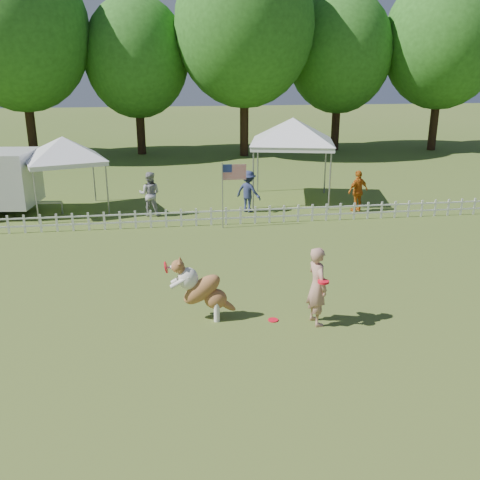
{
  "coord_description": "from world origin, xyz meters",
  "views": [
    {
      "loc": [
        -1.75,
        -10.21,
        5.18
      ],
      "look_at": [
        0.01,
        2.0,
        1.1
      ],
      "focal_mm": 40.0,
      "sensor_mm": 36.0,
      "label": 1
    }
  ],
  "objects_px": {
    "frisbee_on_turf": "(273,320)",
    "canopy_tent_right": "(292,161)",
    "spectator_a": "(150,194)",
    "dog": "(203,289)",
    "flag_pole": "(223,196)",
    "spectator_b": "(248,191)",
    "handler": "(317,286)",
    "spectator_c": "(358,191)",
    "canopy_tent_left": "(66,176)"
  },
  "relations": [
    {
      "from": "frisbee_on_turf",
      "to": "canopy_tent_right",
      "type": "relative_size",
      "value": 0.07
    },
    {
      "from": "spectator_a",
      "to": "frisbee_on_turf",
      "type": "bearing_deg",
      "value": 117.24
    },
    {
      "from": "dog",
      "to": "flag_pole",
      "type": "distance_m",
      "value": 6.66
    },
    {
      "from": "spectator_b",
      "to": "handler",
      "type": "bearing_deg",
      "value": 130.63
    },
    {
      "from": "flag_pole",
      "to": "spectator_c",
      "type": "bearing_deg",
      "value": 15.0
    },
    {
      "from": "canopy_tent_right",
      "to": "handler",
      "type": "bearing_deg",
      "value": -87.12
    },
    {
      "from": "spectator_a",
      "to": "spectator_b",
      "type": "xyz_separation_m",
      "value": [
        3.54,
        0.01,
        -0.03
      ]
    },
    {
      "from": "spectator_c",
      "to": "spectator_b",
      "type": "bearing_deg",
      "value": -29.99
    },
    {
      "from": "dog",
      "to": "spectator_a",
      "type": "distance_m",
      "value": 8.52
    },
    {
      "from": "dog",
      "to": "spectator_c",
      "type": "relative_size",
      "value": 0.9
    },
    {
      "from": "handler",
      "to": "canopy_tent_right",
      "type": "relative_size",
      "value": 0.53
    },
    {
      "from": "handler",
      "to": "frisbee_on_turf",
      "type": "bearing_deg",
      "value": 64.34
    },
    {
      "from": "frisbee_on_turf",
      "to": "spectator_b",
      "type": "height_order",
      "value": "spectator_b"
    },
    {
      "from": "dog",
      "to": "flag_pole",
      "type": "relative_size",
      "value": 0.63
    },
    {
      "from": "spectator_c",
      "to": "handler",
      "type": "bearing_deg",
      "value": 41.94
    },
    {
      "from": "dog",
      "to": "spectator_a",
      "type": "height_order",
      "value": "spectator_a"
    },
    {
      "from": "spectator_a",
      "to": "spectator_c",
      "type": "height_order",
      "value": "spectator_a"
    },
    {
      "from": "dog",
      "to": "handler",
      "type": "bearing_deg",
      "value": -6.64
    },
    {
      "from": "dog",
      "to": "canopy_tent_left",
      "type": "distance_m",
      "value": 10.32
    },
    {
      "from": "dog",
      "to": "frisbee_on_turf",
      "type": "xyz_separation_m",
      "value": [
        1.46,
        -0.29,
        -0.67
      ]
    },
    {
      "from": "canopy_tent_left",
      "to": "flag_pole",
      "type": "xyz_separation_m",
      "value": [
        5.36,
        -2.85,
        -0.26
      ]
    },
    {
      "from": "flag_pole",
      "to": "canopy_tent_left",
      "type": "bearing_deg",
      "value": 151.67
    },
    {
      "from": "flag_pole",
      "to": "frisbee_on_turf",
      "type": "bearing_deg",
      "value": -87.79
    },
    {
      "from": "spectator_a",
      "to": "spectator_c",
      "type": "bearing_deg",
      "value": -173.53
    },
    {
      "from": "spectator_a",
      "to": "spectator_b",
      "type": "relative_size",
      "value": 1.04
    },
    {
      "from": "frisbee_on_turf",
      "to": "flag_pole",
      "type": "bearing_deg",
      "value": 92.49
    },
    {
      "from": "canopy_tent_left",
      "to": "flag_pole",
      "type": "height_order",
      "value": "canopy_tent_left"
    },
    {
      "from": "flag_pole",
      "to": "spectator_c",
      "type": "relative_size",
      "value": 1.42
    },
    {
      "from": "handler",
      "to": "canopy_tent_right",
      "type": "xyz_separation_m",
      "value": [
        1.94,
        10.45,
        0.74
      ]
    },
    {
      "from": "frisbee_on_turf",
      "to": "flag_pole",
      "type": "relative_size",
      "value": 0.1
    },
    {
      "from": "canopy_tent_left",
      "to": "flag_pole",
      "type": "distance_m",
      "value": 6.07
    },
    {
      "from": "dog",
      "to": "spectator_c",
      "type": "xyz_separation_m",
      "value": [
        6.29,
        7.95,
        0.08
      ]
    },
    {
      "from": "canopy_tent_left",
      "to": "spectator_b",
      "type": "relative_size",
      "value": 1.76
    },
    {
      "from": "frisbee_on_turf",
      "to": "spectator_b",
      "type": "relative_size",
      "value": 0.14
    },
    {
      "from": "canopy_tent_right",
      "to": "spectator_b",
      "type": "distance_m",
      "value": 2.58
    },
    {
      "from": "dog",
      "to": "spectator_b",
      "type": "relative_size",
      "value": 0.9
    },
    {
      "from": "canopy_tent_left",
      "to": "spectator_a",
      "type": "relative_size",
      "value": 1.7
    },
    {
      "from": "frisbee_on_turf",
      "to": "canopy_tent_left",
      "type": "distance_m",
      "value": 11.3
    },
    {
      "from": "frisbee_on_turf",
      "to": "spectator_c",
      "type": "height_order",
      "value": "spectator_c"
    },
    {
      "from": "handler",
      "to": "spectator_c",
      "type": "height_order",
      "value": "handler"
    },
    {
      "from": "flag_pole",
      "to": "spectator_a",
      "type": "relative_size",
      "value": 1.37
    },
    {
      "from": "canopy_tent_left",
      "to": "spectator_c",
      "type": "relative_size",
      "value": 1.77
    },
    {
      "from": "flag_pole",
      "to": "spectator_c",
      "type": "height_order",
      "value": "flag_pole"
    },
    {
      "from": "frisbee_on_turf",
      "to": "spectator_a",
      "type": "xyz_separation_m",
      "value": [
        -2.68,
        8.72,
        0.78
      ]
    },
    {
      "from": "handler",
      "to": "frisbee_on_turf",
      "type": "relative_size",
      "value": 7.77
    },
    {
      "from": "handler",
      "to": "flag_pole",
      "type": "height_order",
      "value": "flag_pole"
    },
    {
      "from": "spectator_b",
      "to": "spectator_c",
      "type": "distance_m",
      "value": 4.01
    },
    {
      "from": "flag_pole",
      "to": "spectator_b",
      "type": "relative_size",
      "value": 1.42
    },
    {
      "from": "handler",
      "to": "spectator_c",
      "type": "xyz_separation_m",
      "value": [
        3.97,
        8.47,
        -0.08
      ]
    },
    {
      "from": "spectator_a",
      "to": "canopy_tent_right",
      "type": "bearing_deg",
      "value": -154.62
    }
  ]
}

